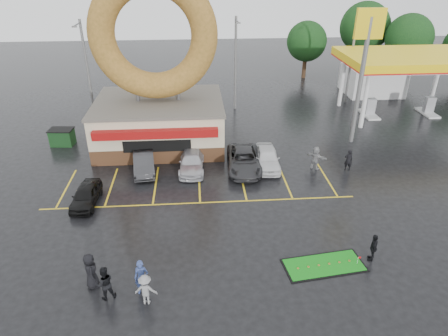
{
  "coord_description": "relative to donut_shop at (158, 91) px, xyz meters",
  "views": [
    {
      "loc": [
        -0.11,
        -18.05,
        13.92
      ],
      "look_at": [
        1.57,
        3.88,
        2.2
      ],
      "focal_mm": 32.0,
      "sensor_mm": 36.0,
      "label": 1
    }
  ],
  "objects": [
    {
      "name": "person_walker_near",
      "position": [
        11.56,
        -5.54,
        -3.59
      ],
      "size": [
        1.54,
        1.47,
        1.75
      ],
      "primitive_type": "imported",
      "rotation": [
        0.0,
        0.0,
        2.4
      ],
      "color": "gray",
      "rests_on": "ground"
    },
    {
      "name": "ground",
      "position": [
        3.0,
        -12.97,
        -4.46
      ],
      "size": [
        120.0,
        120.0,
        0.0
      ],
      "primitive_type": "plane",
      "color": "black",
      "rests_on": "ground"
    },
    {
      "name": "person_bystander",
      "position": [
        -2.24,
        -16.43,
        -3.53
      ],
      "size": [
        0.85,
        1.05,
        1.87
      ],
      "primitive_type": "imported",
      "rotation": [
        0.0,
        0.0,
        1.88
      ],
      "color": "black",
      "rests_on": "ground"
    },
    {
      "name": "dumpster",
      "position": [
        -8.15,
        0.19,
        -3.81
      ],
      "size": [
        1.91,
        1.37,
        1.3
      ],
      "primitive_type": "cube",
      "rotation": [
        0.0,
        0.0,
        -0.1
      ],
      "color": "#173D1A",
      "rests_on": "ground"
    },
    {
      "name": "person_cameraman",
      "position": [
        11.73,
        -15.6,
        -3.69
      ],
      "size": [
        0.72,
        0.98,
        1.55
      ],
      "primitive_type": "imported",
      "rotation": [
        0.0,
        0.0,
        -2.0
      ],
      "color": "black",
      "rests_on": "ground"
    },
    {
      "name": "car_silver",
      "position": [
        2.51,
        -4.97,
        -3.83
      ],
      "size": [
        1.95,
        4.44,
        1.27
      ],
      "primitive_type": "imported",
      "rotation": [
        0.0,
        0.0,
        -0.04
      ],
      "color": "#B6B6BB",
      "rests_on": "ground"
    },
    {
      "name": "streetlight_right",
      "position": [
        19.0,
        8.95,
        0.32
      ],
      "size": [
        0.4,
        2.21,
        9.0
      ],
      "color": "slate",
      "rests_on": "ground"
    },
    {
      "name": "donut_shop",
      "position": [
        0.0,
        0.0,
        0.0
      ],
      "size": [
        10.2,
        8.7,
        13.5
      ],
      "color": "#472B19",
      "rests_on": "ground"
    },
    {
      "name": "person_hoodie",
      "position": [
        0.41,
        -17.67,
        -3.68
      ],
      "size": [
        1.07,
        0.69,
        1.56
      ],
      "primitive_type": "imported",
      "rotation": [
        0.0,
        0.0,
        3.03
      ],
      "color": "gray",
      "rests_on": "ground"
    },
    {
      "name": "car_dgrey",
      "position": [
        -0.95,
        -4.97,
        -3.78
      ],
      "size": [
        1.93,
        4.28,
        1.36
      ],
      "primitive_type": "imported",
      "rotation": [
        0.0,
        0.0,
        0.12
      ],
      "color": "#2B2A2D",
      "rests_on": "ground"
    },
    {
      "name": "putting_green",
      "position": [
        9.14,
        -15.9,
        -4.43
      ],
      "size": [
        4.29,
        2.28,
        0.52
      ],
      "color": "black",
      "rests_on": "ground"
    },
    {
      "name": "car_white",
      "position": [
        8.07,
        -4.97,
        -3.74
      ],
      "size": [
        1.93,
        4.34,
        1.45
      ],
      "primitive_type": "imported",
      "rotation": [
        0.0,
        0.0,
        -0.05
      ],
      "color": "silver",
      "rests_on": "ground"
    },
    {
      "name": "streetlight_left",
      "position": [
        -7.0,
        6.95,
        0.32
      ],
      "size": [
        0.4,
        2.21,
        9.0
      ],
      "color": "slate",
      "rests_on": "ground"
    },
    {
      "name": "gas_station",
      "position": [
        23.0,
        7.97,
        -0.77
      ],
      "size": [
        12.3,
        13.65,
        5.9
      ],
      "color": "silver",
      "rests_on": "ground"
    },
    {
      "name": "car_grey",
      "position": [
        6.32,
        -5.19,
        -3.75
      ],
      "size": [
        2.63,
        5.23,
        1.42
      ],
      "primitive_type": "imported",
      "rotation": [
        0.0,
        0.0,
        -0.05
      ],
      "color": "#303032",
      "rests_on": "ground"
    },
    {
      "name": "tree_far_c",
      "position": [
        25.0,
        21.03,
        1.37
      ],
      "size": [
        6.3,
        6.3,
        9.0
      ],
      "color": "#332114",
      "rests_on": "ground"
    },
    {
      "name": "car_black",
      "position": [
        -4.16,
        -9.08,
        -3.85
      ],
      "size": [
        1.62,
        3.65,
        1.22
      ],
      "primitive_type": "imported",
      "rotation": [
        0.0,
        0.0,
        -0.05
      ],
      "color": "black",
      "rests_on": "ground"
    },
    {
      "name": "person_blue",
      "position": [
        0.17,
        -17.04,
        -3.55
      ],
      "size": [
        0.69,
        0.48,
        1.83
      ],
      "primitive_type": "imported",
      "rotation": [
        0.0,
        0.0,
        -0.06
      ],
      "color": "navy",
      "rests_on": "ground"
    },
    {
      "name": "person_walker_far",
      "position": [
        13.87,
        -5.97,
        -3.64
      ],
      "size": [
        0.63,
        0.43,
        1.65
      ],
      "primitive_type": "imported",
      "rotation": [
        0.0,
        0.0,
        3.07
      ],
      "color": "black",
      "rests_on": "ground"
    },
    {
      "name": "tree_far_d",
      "position": [
        17.0,
        19.03,
        0.07
      ],
      "size": [
        4.9,
        4.9,
        7.0
      ],
      "color": "#332114",
      "rests_on": "ground"
    },
    {
      "name": "streetlight_mid",
      "position": [
        7.0,
        7.95,
        0.32
      ],
      "size": [
        0.4,
        2.21,
        9.0
      ],
      "color": "slate",
      "rests_on": "ground"
    },
    {
      "name": "shell_sign",
      "position": [
        16.0,
        -0.97,
        2.91
      ],
      "size": [
        2.2,
        0.36,
        10.6
      ],
      "color": "slate",
      "rests_on": "ground"
    },
    {
      "name": "tree_far_a",
      "position": [
        29.0,
        17.03,
        0.72
      ],
      "size": [
        5.6,
        5.6,
        8.0
      ],
      "color": "#332114",
      "rests_on": "ground"
    },
    {
      "name": "person_blackjkt",
      "position": [
        -1.46,
        -17.22,
        -3.6
      ],
      "size": [
        1.02,
        0.91,
        1.74
      ],
      "primitive_type": "imported",
      "rotation": [
        0.0,
        0.0,
        3.49
      ],
      "color": "black",
      "rests_on": "ground"
    }
  ]
}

